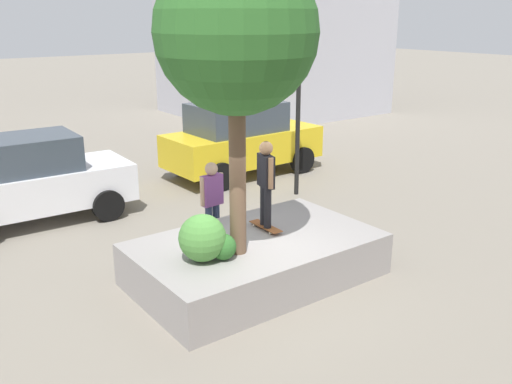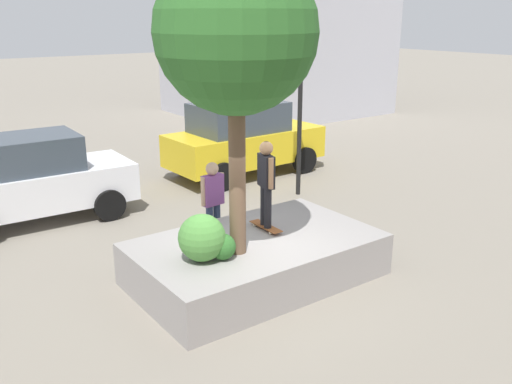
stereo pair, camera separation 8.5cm
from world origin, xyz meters
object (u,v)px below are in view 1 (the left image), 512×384
Objects in this scene: skateboarder at (266,178)px; sedan_parked at (30,179)px; plaza_tree at (236,34)px; traffic_light_corner at (299,73)px; planter_ledge at (256,259)px; skateboard at (266,227)px; bystander_watching at (212,197)px; taxi_cab at (241,138)px.

sedan_parked is (-2.86, 5.27, -0.77)m from skateboarder.
plaza_tree is 6.00m from traffic_light_corner.
skateboarder is (0.43, 0.27, 1.42)m from planter_ledge.
planter_ledge is 0.92× the size of traffic_light_corner.
skateboard is at bearing 32.53° from planter_ledge.
traffic_light_corner is (3.51, 3.20, 2.41)m from skateboard.
planter_ledge is 6.09m from sedan_parked.
planter_ledge is at bearing -99.05° from bystander_watching.
plaza_tree is at bearing -111.70° from bystander_watching.
taxi_cab is at bearing 91.47° from traffic_light_corner.
taxi_cab is (6.31, 0.43, 0.08)m from sedan_parked.
sedan_parked is at bearing 118.52° from skateboard.
plaza_tree is at bearing -151.27° from skateboard.
bystander_watching is at bearing -157.72° from traffic_light_corner.
bystander_watching is at bearing 80.95° from planter_ledge.
plaza_tree reaches higher than traffic_light_corner.
skateboarder reaches higher than taxi_cab.
sedan_parked is 6.33m from taxi_cab.
plaza_tree reaches higher than skateboard.
skateboard is at bearing 28.73° from plaza_tree.
taxi_cab is at bearing 58.86° from skateboard.
sedan_parked is 7.06m from traffic_light_corner.
bystander_watching is at bearing 93.73° from skateboard.
planter_ledge is 1.50m from skateboarder.
skateboarder reaches higher than bystander_watching.
taxi_cab is 3.29m from traffic_light_corner.
plaza_tree is at bearing -125.49° from taxi_cab.
skateboarder is at bearing -90.00° from skateboard.
bystander_watching is (-3.62, -1.48, -2.24)m from traffic_light_corner.
skateboard is 6.00m from sedan_parked.
sedan_parked reaches higher than planter_ledge.
bystander_watching is (0.91, 2.28, -3.39)m from plaza_tree.
skateboard is at bearing -137.61° from traffic_light_corner.
skateboarder is 0.34× the size of traffic_light_corner.
plaza_tree is 6.98m from sedan_parked.
planter_ledge is 7.16m from taxi_cab.
plaza_tree is 1.10× the size of sedan_parked.
plaza_tree is at bearing -151.27° from skateboarder.
planter_ledge is 0.68m from skateboard.
traffic_light_corner is (3.94, 3.48, 2.86)m from planter_ledge.
skateboarder is 0.93× the size of bystander_watching.
plaza_tree reaches higher than taxi_cab.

